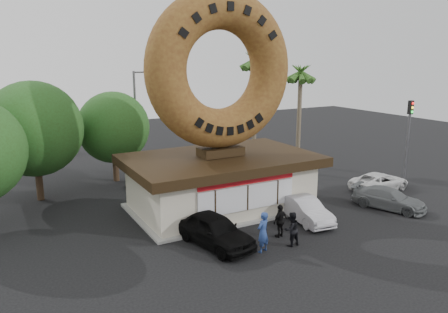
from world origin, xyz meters
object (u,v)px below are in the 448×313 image
object	(u,v)px
donut_shop	(221,180)
car_white	(379,182)
street_lamp	(138,118)
person_center	(291,229)
giant_donut	(220,70)
person_left	(263,232)
person_right	(280,221)
car_grey	(389,199)
car_black	(215,230)
traffic_signal	(408,132)
car_silver	(305,210)

from	to	relation	value
donut_shop	car_white	xyz separation A→B (m)	(11.35, -2.11, -1.15)
street_lamp	person_center	xyz separation A→B (m)	(2.28, -16.48, -3.62)
giant_donut	street_lamp	xyz separation A→B (m)	(-1.86, 10.00, -3.84)
person_left	person_right	bearing A→B (deg)	-169.35
giant_donut	car_grey	size ratio (longest dim) A/B	2.07
car_black	car_grey	bearing A→B (deg)	-13.79
street_lamp	donut_shop	bearing A→B (deg)	-79.50
person_left	car_black	xyz separation A→B (m)	(-1.66, 1.75, -0.20)
giant_donut	street_lamp	size ratio (longest dim) A/B	1.13
giant_donut	car_black	distance (m)	9.28
person_left	person_right	world-z (taller)	person_left
traffic_signal	donut_shop	bearing A→B (deg)	171.90
giant_donut	car_silver	xyz separation A→B (m)	(3.11, -4.22, -7.65)
traffic_signal	car_white	bearing A→B (deg)	-177.49
car_black	person_center	bearing A→B (deg)	-41.40
person_right	person_left	bearing A→B (deg)	14.56
person_left	street_lamp	bearing A→B (deg)	-107.41
donut_shop	car_silver	bearing A→B (deg)	-53.51
street_lamp	car_silver	distance (m)	15.53
person_center	car_black	bearing A→B (deg)	-31.71
giant_donut	car_white	xyz separation A→B (m)	(11.35, -2.13, -7.70)
street_lamp	car_grey	bearing A→B (deg)	-54.41
person_center	traffic_signal	bearing A→B (deg)	-163.80
street_lamp	traffic_signal	xyz separation A→B (m)	(15.86, -12.01, -0.61)
car_grey	giant_donut	bearing A→B (deg)	127.87
street_lamp	traffic_signal	bearing A→B (deg)	-37.14
car_black	street_lamp	bearing A→B (deg)	74.44
donut_shop	car_white	size ratio (longest dim) A/B	2.52
car_white	person_right	bearing A→B (deg)	103.26
street_lamp	person_right	distance (m)	15.95
person_left	traffic_signal	bearing A→B (deg)	176.28
donut_shop	car_grey	bearing A→B (deg)	-29.45
person_center	car_grey	distance (m)	8.61
donut_shop	car_white	world-z (taller)	donut_shop
person_left	person_right	distance (m)	2.04
car_silver	car_grey	bearing A→B (deg)	-2.37
street_lamp	car_grey	size ratio (longest dim) A/B	1.83
person_right	car_white	size ratio (longest dim) A/B	0.39
street_lamp	car_white	size ratio (longest dim) A/B	1.80
street_lamp	traffic_signal	size ratio (longest dim) A/B	1.32
traffic_signal	person_right	size ratio (longest dim) A/B	3.49
person_right	traffic_signal	bearing A→B (deg)	178.10
street_lamp	person_left	distance (m)	16.76
giant_donut	car_silver	world-z (taller)	giant_donut
street_lamp	car_black	distance (m)	15.12
person_left	car_grey	size ratio (longest dim) A/B	0.46
traffic_signal	person_right	world-z (taller)	traffic_signal
giant_donut	car_white	distance (m)	13.88
street_lamp	car_grey	distance (m)	18.90
donut_shop	person_right	bearing A→B (deg)	-83.82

